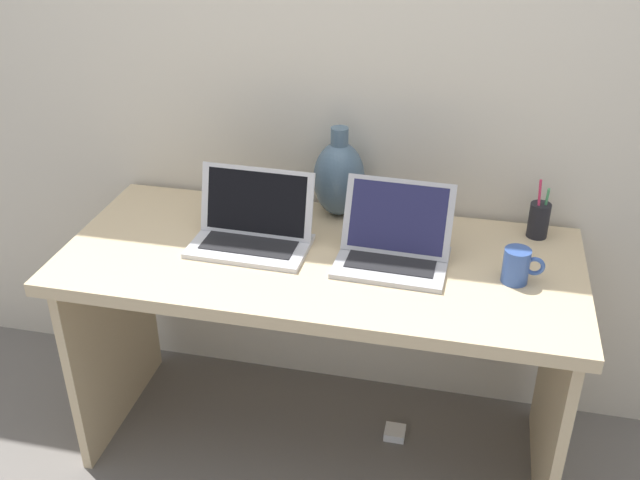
# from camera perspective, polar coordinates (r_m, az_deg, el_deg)

# --- Properties ---
(ground_plane) EXTENTS (6.00, 6.00, 0.00)m
(ground_plane) POSITION_cam_1_polar(r_m,az_deg,el_deg) (2.60, -0.00, -15.50)
(ground_plane) COLOR slate
(back_wall) EXTENTS (4.40, 0.04, 2.40)m
(back_wall) POSITION_cam_1_polar(r_m,az_deg,el_deg) (2.30, 2.11, 13.34)
(back_wall) COLOR beige
(back_wall) RESTS_ON ground
(desk) EXTENTS (1.52, 0.67, 0.75)m
(desk) POSITION_cam_1_polar(r_m,az_deg,el_deg) (2.22, -0.00, -4.70)
(desk) COLOR #D1B78C
(desk) RESTS_ON ground
(laptop_left) EXTENTS (0.35, 0.23, 0.22)m
(laptop_left) POSITION_cam_1_polar(r_m,az_deg,el_deg) (2.18, -5.26, 1.16)
(laptop_left) COLOR silver
(laptop_left) RESTS_ON desk
(laptop_right) EXTENTS (0.32, 0.26, 0.22)m
(laptop_right) POSITION_cam_1_polar(r_m,az_deg,el_deg) (2.10, 5.84, -0.13)
(laptop_right) COLOR #B2B2B7
(laptop_right) RESTS_ON desk
(green_vase) EXTENTS (0.16, 0.16, 0.29)m
(green_vase) POSITION_cam_1_polar(r_m,az_deg,el_deg) (2.32, 1.50, 4.89)
(green_vase) COLOR slate
(green_vase) RESTS_ON desk
(coffee_mug) EXTENTS (0.11, 0.07, 0.10)m
(coffee_mug) POSITION_cam_1_polar(r_m,az_deg,el_deg) (2.06, 15.17, -1.96)
(coffee_mug) COLOR #335199
(coffee_mug) RESTS_ON desk
(pen_cup) EXTENTS (0.06, 0.06, 0.19)m
(pen_cup) POSITION_cam_1_polar(r_m,az_deg,el_deg) (2.31, 16.74, 1.54)
(pen_cup) COLOR black
(pen_cup) RESTS_ON desk
(power_brick) EXTENTS (0.07, 0.07, 0.03)m
(power_brick) POSITION_cam_1_polar(r_m,az_deg,el_deg) (2.62, 5.87, -14.76)
(power_brick) COLOR white
(power_brick) RESTS_ON ground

